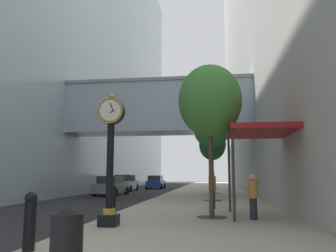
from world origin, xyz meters
The scene contains 17 objects.
ground_plane centered at (0.00, 27.00, 0.00)m, with size 110.00×110.00×0.00m, color #262628.
sidewalk_right centered at (3.53, 30.00, 0.07)m, with size 7.06×80.00×0.14m, color #ADA593.
building_block_left centered at (-11.60, 29.95, 19.35)m, with size 23.53×80.00×38.87m.
street_clock centered at (0.88, 6.72, 2.40)m, with size 0.84×0.55×4.12m.
bollard_nearest centered at (0.29, 3.20, 0.76)m, with size 0.26×0.26×1.19m.
bollard_third centered at (0.29, 9.12, 0.76)m, with size 0.26×0.26×1.19m.
street_tree_near centered at (3.99, 9.31, 4.47)m, with size 2.42×2.42×5.75m.
street_tree_mid_near centered at (3.99, 17.66, 4.59)m, with size 2.28×2.28×5.79m.
street_tree_mid_far centered at (3.99, 26.00, 4.18)m, with size 2.25×2.25×5.36m.
street_tree_far centered at (3.99, 34.35, 5.04)m, with size 2.95×2.95×6.61m.
trash_bin centered at (1.72, 1.78, 0.68)m, with size 0.53×0.53×1.05m.
pedestrian_walking centered at (4.00, 12.63, 1.06)m, with size 0.39×0.39×1.74m.
pedestrian_by_clock centered at (5.42, 8.79, 0.97)m, with size 0.48×0.48×1.57m.
storefront_awning centered at (5.82, 9.81, 3.28)m, with size 2.40×3.60×3.30m.
car_blue_near centered at (-2.92, 37.79, 0.77)m, with size 1.92×4.04×1.59m.
car_white_mid centered at (-5.12, 31.75, 0.82)m, with size 2.09×4.19×1.69m.
car_grey_far centered at (-4.39, 24.36, 0.78)m, with size 2.12×4.50×1.59m.
Camera 1 is at (4.09, -3.68, 1.69)m, focal length 36.75 mm.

